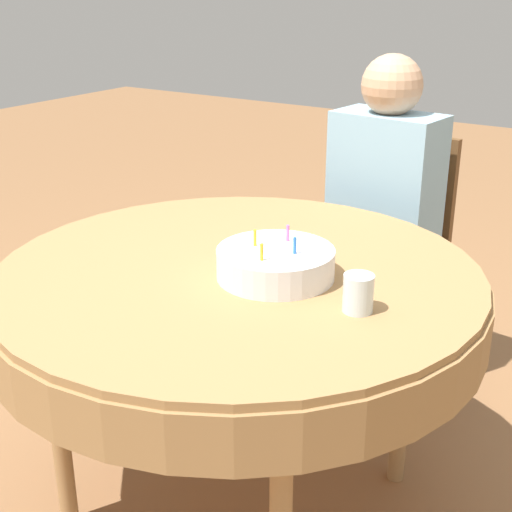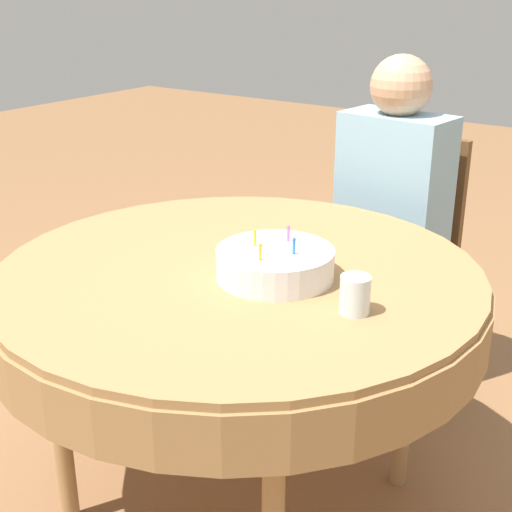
{
  "view_description": "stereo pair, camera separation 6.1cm",
  "coord_description": "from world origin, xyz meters",
  "px_view_note": "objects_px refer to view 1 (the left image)",
  "views": [
    {
      "loc": [
        0.96,
        -1.39,
        1.45
      ],
      "look_at": [
        0.06,
        -0.0,
        0.79
      ],
      "focal_mm": 50.0,
      "sensor_mm": 36.0,
      "label": 1
    },
    {
      "loc": [
        1.02,
        -1.36,
        1.45
      ],
      "look_at": [
        0.06,
        -0.0,
        0.79
      ],
      "focal_mm": 50.0,
      "sensor_mm": 36.0,
      "label": 2
    }
  ],
  "objects_px": {
    "person": "(382,196)",
    "drinking_glass": "(358,293)",
    "chair": "(390,250)",
    "birthday_cake": "(275,264)"
  },
  "relations": [
    {
      "from": "chair",
      "to": "person",
      "type": "height_order",
      "value": "person"
    },
    {
      "from": "person",
      "to": "birthday_cake",
      "type": "height_order",
      "value": "person"
    },
    {
      "from": "birthday_cake",
      "to": "chair",
      "type": "bearing_deg",
      "value": 94.77
    },
    {
      "from": "chair",
      "to": "drinking_glass",
      "type": "bearing_deg",
      "value": -65.65
    },
    {
      "from": "person",
      "to": "birthday_cake",
      "type": "relative_size",
      "value": 4.12
    },
    {
      "from": "chair",
      "to": "drinking_glass",
      "type": "height_order",
      "value": "chair"
    },
    {
      "from": "person",
      "to": "drinking_glass",
      "type": "distance_m",
      "value": 0.98
    },
    {
      "from": "birthday_cake",
      "to": "drinking_glass",
      "type": "bearing_deg",
      "value": -12.81
    },
    {
      "from": "person",
      "to": "chair",
      "type": "bearing_deg",
      "value": 90.0
    },
    {
      "from": "birthday_cake",
      "to": "drinking_glass",
      "type": "xyz_separation_m",
      "value": [
        0.25,
        -0.06,
        0.01
      ]
    }
  ]
}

